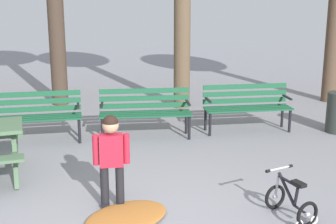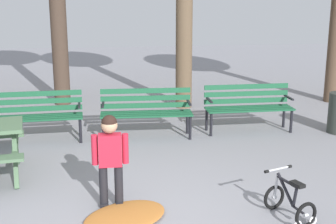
{
  "view_description": "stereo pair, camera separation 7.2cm",
  "coord_description": "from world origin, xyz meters",
  "px_view_note": "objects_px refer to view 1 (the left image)",
  "views": [
    {
      "loc": [
        -0.35,
        -4.56,
        2.49
      ],
      "look_at": [
        0.61,
        1.84,
        0.85
      ],
      "focal_mm": 50.34,
      "sensor_mm": 36.0,
      "label": 1
    },
    {
      "loc": [
        -0.27,
        -4.57,
        2.49
      ],
      "look_at": [
        0.61,
        1.84,
        0.85
      ],
      "focal_mm": 50.34,
      "sensor_mm": 36.0,
      "label": 2
    }
  ],
  "objects_px": {
    "child_standing": "(111,153)",
    "kids_bicycle": "(291,201)",
    "park_bench_right": "(247,104)",
    "park_bench_left": "(145,109)",
    "park_bench_far_left": "(34,113)"
  },
  "relations": [
    {
      "from": "park_bench_far_left",
      "to": "child_standing",
      "type": "distance_m",
      "value": 3.04
    },
    {
      "from": "child_standing",
      "to": "kids_bicycle",
      "type": "distance_m",
      "value": 2.13
    },
    {
      "from": "park_bench_right",
      "to": "child_standing",
      "type": "relative_size",
      "value": 1.41
    },
    {
      "from": "child_standing",
      "to": "kids_bicycle",
      "type": "relative_size",
      "value": 1.8
    },
    {
      "from": "park_bench_right",
      "to": "child_standing",
      "type": "distance_m",
      "value": 3.88
    },
    {
      "from": "park_bench_far_left",
      "to": "park_bench_right",
      "type": "bearing_deg",
      "value": 1.86
    },
    {
      "from": "park_bench_left",
      "to": "park_bench_right",
      "type": "distance_m",
      "value": 1.9
    },
    {
      "from": "park_bench_far_left",
      "to": "park_bench_left",
      "type": "xyz_separation_m",
      "value": [
        1.91,
        -0.0,
        0.0
      ]
    },
    {
      "from": "park_bench_left",
      "to": "child_standing",
      "type": "xyz_separation_m",
      "value": [
        -0.68,
        -2.77,
        0.16
      ]
    },
    {
      "from": "park_bench_left",
      "to": "park_bench_right",
      "type": "bearing_deg",
      "value": 3.82
    },
    {
      "from": "park_bench_right",
      "to": "child_standing",
      "type": "xyz_separation_m",
      "value": [
        -2.57,
        -2.9,
        0.16
      ]
    },
    {
      "from": "park_bench_right",
      "to": "park_bench_left",
      "type": "bearing_deg",
      "value": -176.18
    },
    {
      "from": "park_bench_left",
      "to": "kids_bicycle",
      "type": "height_order",
      "value": "park_bench_left"
    },
    {
      "from": "park_bench_right",
      "to": "kids_bicycle",
      "type": "distance_m",
      "value": 3.55
    },
    {
      "from": "park_bench_left",
      "to": "park_bench_right",
      "type": "relative_size",
      "value": 1.01
    }
  ]
}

